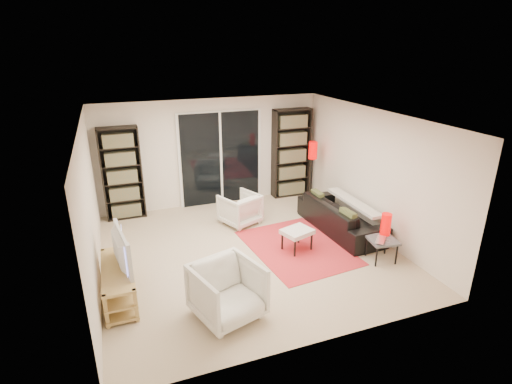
% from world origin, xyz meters
% --- Properties ---
extents(floor, '(5.00, 5.00, 0.00)m').
position_xyz_m(floor, '(0.00, 0.00, 0.00)').
color(floor, '#C3AF96').
rests_on(floor, ground).
extents(wall_back, '(5.00, 0.02, 2.40)m').
position_xyz_m(wall_back, '(0.00, 2.50, 1.20)').
color(wall_back, '#F0E3D0').
rests_on(wall_back, ground).
extents(wall_front, '(5.00, 0.02, 2.40)m').
position_xyz_m(wall_front, '(0.00, -2.50, 1.20)').
color(wall_front, '#F0E3D0').
rests_on(wall_front, ground).
extents(wall_left, '(0.02, 5.00, 2.40)m').
position_xyz_m(wall_left, '(-2.50, 0.00, 1.20)').
color(wall_left, '#F0E3D0').
rests_on(wall_left, ground).
extents(wall_right, '(0.02, 5.00, 2.40)m').
position_xyz_m(wall_right, '(2.50, 0.00, 1.20)').
color(wall_right, '#F0E3D0').
rests_on(wall_right, ground).
extents(ceiling, '(5.00, 5.00, 0.02)m').
position_xyz_m(ceiling, '(0.00, 0.00, 2.40)').
color(ceiling, white).
rests_on(ceiling, wall_back).
extents(sliding_door, '(1.92, 0.08, 2.16)m').
position_xyz_m(sliding_door, '(0.20, 2.46, 1.05)').
color(sliding_door, white).
rests_on(sliding_door, ground).
extents(bookshelf_left, '(0.80, 0.30, 1.95)m').
position_xyz_m(bookshelf_left, '(-1.95, 2.33, 0.98)').
color(bookshelf_left, black).
rests_on(bookshelf_left, ground).
extents(bookshelf_right, '(0.90, 0.30, 2.10)m').
position_xyz_m(bookshelf_right, '(1.90, 2.33, 1.05)').
color(bookshelf_right, black).
rests_on(bookshelf_right, ground).
extents(tv_stand, '(0.43, 1.35, 0.50)m').
position_xyz_m(tv_stand, '(-2.23, -0.65, 0.26)').
color(tv_stand, tan).
rests_on(tv_stand, floor).
extents(tv, '(0.26, 0.98, 0.56)m').
position_xyz_m(tv, '(-2.21, -0.65, 0.78)').
color(tv, black).
rests_on(tv, tv_stand).
extents(rug, '(1.77, 2.27, 0.01)m').
position_xyz_m(rug, '(0.86, -0.18, 0.01)').
color(rug, red).
rests_on(rug, floor).
extents(sofa, '(0.90, 2.11, 0.61)m').
position_xyz_m(sofa, '(1.99, 0.19, 0.30)').
color(sofa, black).
rests_on(sofa, floor).
extents(armchair_back, '(0.91, 0.92, 0.65)m').
position_xyz_m(armchair_back, '(0.22, 1.18, 0.32)').
color(armchair_back, silver).
rests_on(armchair_back, floor).
extents(armchair_front, '(1.04, 1.06, 0.78)m').
position_xyz_m(armchair_front, '(-0.87, -1.60, 0.39)').
color(armchair_front, silver).
rests_on(armchair_front, floor).
extents(ottoman, '(0.61, 0.55, 0.40)m').
position_xyz_m(ottoman, '(0.83, -0.25, 0.34)').
color(ottoman, silver).
rests_on(ottoman, floor).
extents(side_table, '(0.52, 0.52, 0.40)m').
position_xyz_m(side_table, '(2.03, -1.08, 0.35)').
color(side_table, '#4D4D52').
rests_on(side_table, floor).
extents(laptop, '(0.40, 0.39, 0.03)m').
position_xyz_m(laptop, '(1.99, -1.16, 0.41)').
color(laptop, silver).
rests_on(laptop, side_table).
extents(table_lamp, '(0.17, 0.17, 0.39)m').
position_xyz_m(table_lamp, '(2.17, -0.94, 0.59)').
color(table_lamp, '#E90403').
rests_on(table_lamp, side_table).
extents(floor_lamp, '(0.22, 0.22, 1.43)m').
position_xyz_m(floor_lamp, '(2.17, 1.76, 1.10)').
color(floor_lamp, black).
rests_on(floor_lamp, floor).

